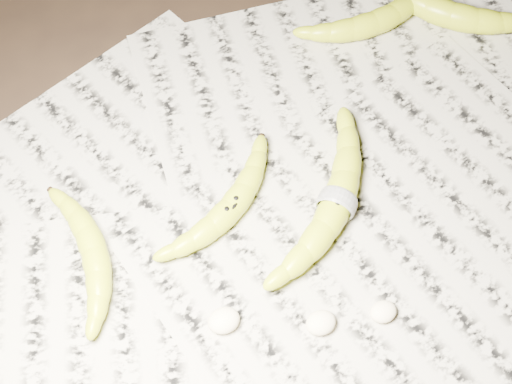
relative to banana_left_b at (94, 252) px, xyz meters
name	(u,v)px	position (x,y,z in m)	size (l,w,h in m)	color
ground	(246,229)	(0.18, -0.03, -0.02)	(3.00, 3.00, 0.00)	black
newspaper_patch	(264,224)	(0.20, -0.04, -0.02)	(0.90, 0.70, 0.01)	#AAA591
banana_left_b	(94,252)	(0.00, 0.00, 0.00)	(0.17, 0.05, 0.03)	#AFCB19
banana_center	(230,207)	(0.17, -0.01, 0.00)	(0.18, 0.05, 0.03)	#AFCB19
banana_taped	(337,202)	(0.28, -0.06, 0.00)	(0.23, 0.06, 0.04)	#AFCB19
banana_upper_a	(374,21)	(0.46, 0.18, 0.00)	(0.18, 0.06, 0.04)	#AFCB19
banana_upper_b	(452,13)	(0.57, 0.15, 0.00)	(0.19, 0.06, 0.04)	#AFCB19
measuring_tape	(337,202)	(0.28, -0.06, 0.00)	(0.05, 0.05, 0.00)	white
flesh_chunk_a	(224,319)	(0.11, -0.13, -0.01)	(0.04, 0.03, 0.02)	#FFEEC5
flesh_chunk_b	(321,322)	(0.20, -0.18, -0.01)	(0.03, 0.03, 0.02)	#FFEEC5
flesh_chunk_c	(384,311)	(0.27, -0.19, -0.01)	(0.03, 0.03, 0.02)	#FFEEC5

